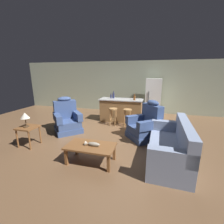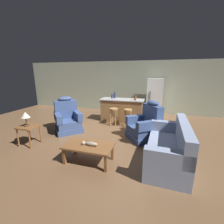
{
  "view_description": "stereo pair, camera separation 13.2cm",
  "coord_description": "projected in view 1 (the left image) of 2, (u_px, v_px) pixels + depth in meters",
  "views": [
    {
      "loc": [
        1.22,
        -4.72,
        1.99
      ],
      "look_at": [
        -0.01,
        -0.1,
        0.75
      ],
      "focal_mm": 24.0,
      "sensor_mm": 36.0,
      "label": 1
    },
    {
      "loc": [
        1.34,
        -4.68,
        1.99
      ],
      "look_at": [
        -0.01,
        -0.1,
        0.75
      ],
      "focal_mm": 24.0,
      "sensor_mm": 36.0,
      "label": 2
    }
  ],
  "objects": [
    {
      "name": "ground_plane",
      "position": [
        113.0,
        132.0,
        5.21
      ],
      "size": [
        12.0,
        12.0,
        0.0
      ],
      "color": "brown"
    },
    {
      "name": "couch",
      "position": [
        171.0,
        147.0,
        3.45
      ],
      "size": [
        0.92,
        1.94,
        0.94
      ],
      "rotation": [
        0.0,
        0.0,
        3.1
      ],
      "color": "#8493B2",
      "rests_on": "ground_plane"
    },
    {
      "name": "end_table",
      "position": [
        28.0,
        130.0,
        4.14
      ],
      "size": [
        0.48,
        0.48,
        0.56
      ],
      "color": "brown",
      "rests_on": "ground_plane"
    },
    {
      "name": "bottle_wine_dark",
      "position": [
        113.0,
        96.0,
        6.42
      ],
      "size": [
        0.09,
        0.09,
        0.3
      ],
      "color": "#23284C",
      "rests_on": "kitchen_island"
    },
    {
      "name": "bar_stool_right",
      "position": [
        127.0,
        115.0,
        5.68
      ],
      "size": [
        0.32,
        0.32,
        0.68
      ],
      "color": "#A87A47",
      "rests_on": "ground_plane"
    },
    {
      "name": "fish_figurine",
      "position": [
        92.0,
        144.0,
        3.32
      ],
      "size": [
        0.34,
        0.1,
        0.1
      ],
      "color": "#4C3823",
      "rests_on": "coffee_table"
    },
    {
      "name": "bottle_tall_green",
      "position": [
        111.0,
        96.0,
        6.4
      ],
      "size": [
        0.07,
        0.07,
        0.21
      ],
      "color": "#23284C",
      "rests_on": "kitchen_island"
    },
    {
      "name": "kitchen_island",
      "position": [
        121.0,
        110.0,
        6.36
      ],
      "size": [
        1.8,
        0.7,
        0.95
      ],
      "color": "olive",
      "rests_on": "ground_plane"
    },
    {
      "name": "recliner_near_island",
      "position": [
        146.0,
        125.0,
        4.64
      ],
      "size": [
        1.18,
        1.18,
        1.2
      ],
      "rotation": [
        0.0,
        0.0,
        3.8
      ],
      "color": "#384C7A",
      "rests_on": "ground_plane"
    },
    {
      "name": "refrigerator",
      "position": [
        153.0,
        98.0,
        7.06
      ],
      "size": [
        0.7,
        0.69,
        1.76
      ],
      "color": "white",
      "rests_on": "ground_plane"
    },
    {
      "name": "bar_stool_left",
      "position": [
        113.0,
        114.0,
        5.82
      ],
      "size": [
        0.32,
        0.32,
        0.68
      ],
      "color": "#A87A47",
      "rests_on": "ground_plane"
    },
    {
      "name": "coffee_table",
      "position": [
        91.0,
        148.0,
        3.37
      ],
      "size": [
        1.1,
        0.6,
        0.42
      ],
      "color": "brown",
      "rests_on": "ground_plane"
    },
    {
      "name": "table_lamp",
      "position": [
        25.0,
        116.0,
        4.02
      ],
      "size": [
        0.24,
        0.24,
        0.41
      ],
      "color": "#4C3823",
      "rests_on": "end_table"
    },
    {
      "name": "recliner_near_lamp",
      "position": [
        67.0,
        120.0,
        5.23
      ],
      "size": [
        1.19,
        1.19,
        1.2
      ],
      "rotation": [
        0.0,
        0.0,
        -0.81
      ],
      "color": "#384C7A",
      "rests_on": "ground_plane"
    },
    {
      "name": "bottle_short_amber",
      "position": [
        134.0,
        98.0,
        5.93
      ],
      "size": [
        0.09,
        0.09,
        0.25
      ],
      "color": "brown",
      "rests_on": "kitchen_island"
    },
    {
      "name": "back_wall",
      "position": [
        128.0,
        87.0,
        7.81
      ],
      "size": [
        12.0,
        0.05,
        2.6
      ],
      "color": "#9EA88E",
      "rests_on": "ground_plane"
    }
  ]
}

